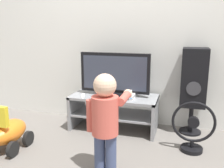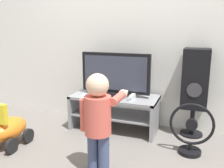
% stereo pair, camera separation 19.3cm
% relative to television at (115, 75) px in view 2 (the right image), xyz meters
% --- Properties ---
extents(ground_plane, '(16.00, 16.00, 0.00)m').
position_rel_television_xyz_m(ground_plane, '(0.00, -0.26, -0.67)').
color(ground_plane, slate).
extents(wall_back, '(10.00, 0.06, 2.60)m').
position_rel_television_xyz_m(wall_back, '(0.00, 0.30, 0.63)').
color(wall_back, silver).
rests_on(wall_back, ground_plane).
extents(tv_stand, '(1.03, 0.47, 0.42)m').
position_rel_television_xyz_m(tv_stand, '(0.00, -0.02, -0.39)').
color(tv_stand, gray).
rests_on(tv_stand, ground_plane).
extents(television, '(0.84, 0.20, 0.51)m').
position_rel_television_xyz_m(television, '(0.00, 0.00, 0.00)').
color(television, black).
rests_on(television, tv_stand).
extents(game_console, '(0.04, 0.19, 0.05)m').
position_rel_television_xyz_m(game_console, '(0.24, -0.08, -0.23)').
color(game_console, white).
rests_on(game_console, tv_stand).
extents(remote_primary, '(0.08, 0.13, 0.03)m').
position_rel_television_xyz_m(remote_primary, '(-0.34, -0.16, -0.24)').
color(remote_primary, white).
rests_on(remote_primary, tv_stand).
extents(remote_secondary, '(0.10, 0.13, 0.03)m').
position_rel_television_xyz_m(remote_secondary, '(-0.14, -0.13, -0.24)').
color(remote_secondary, white).
rests_on(remote_secondary, tv_stand).
extents(child, '(0.33, 0.49, 0.87)m').
position_rel_television_xyz_m(child, '(0.19, -0.95, -0.16)').
color(child, '#3F4C72').
rests_on(child, ground_plane).
extents(speaker_tower, '(0.28, 0.26, 1.00)m').
position_rel_television_xyz_m(speaker_tower, '(0.90, 0.12, -0.03)').
color(speaker_tower, black).
rests_on(speaker_tower, ground_plane).
extents(floor_fan, '(0.43, 0.22, 0.52)m').
position_rel_television_xyz_m(floor_fan, '(0.91, -0.35, -0.44)').
color(floor_fan, black).
rests_on(floor_fan, ground_plane).
extents(ride_on_toy, '(0.33, 0.46, 0.50)m').
position_rel_television_xyz_m(ride_on_toy, '(-0.90, -0.84, -0.48)').
color(ride_on_toy, orange).
rests_on(ride_on_toy, ground_plane).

